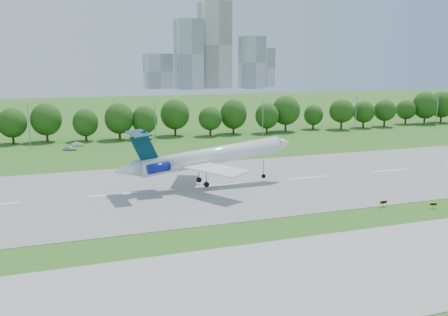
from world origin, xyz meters
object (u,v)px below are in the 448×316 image
service_vehicle_a (78,144)px  service_vehicle_b (69,148)px  taxi_sign_left (383,202)px  airliner (203,157)px

service_vehicle_a → service_vehicle_b: bearing=148.2°
taxi_sign_left → service_vehicle_b: 87.61m
service_vehicle_b → airliner: bearing=-129.0°
taxi_sign_left → service_vehicle_a: size_ratio=0.46×
airliner → service_vehicle_a: size_ratio=10.34×
service_vehicle_a → airliner: bearing=-170.3°
service_vehicle_a → service_vehicle_b: (-2.61, -6.15, 0.06)m
service_vehicle_a → taxi_sign_left: bearing=-160.6°
taxi_sign_left → service_vehicle_b: (-45.95, 74.59, -0.18)m
airliner → service_vehicle_b: (-21.95, 51.78, -5.24)m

